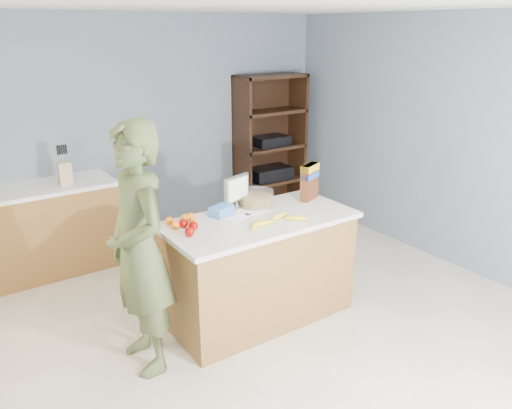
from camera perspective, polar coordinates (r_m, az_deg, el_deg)
floor at (r=4.20m, az=2.78°, el=-14.33°), size 4.50×5.00×0.02m
walls at (r=3.55m, az=3.22°, el=8.37°), size 4.52×5.02×2.51m
counter_peninsula at (r=4.19m, az=0.39°, el=-7.74°), size 1.56×0.76×0.90m
back_cabinet at (r=5.39m, az=-22.19°, el=-2.46°), size 1.24×0.62×0.90m
shelving_unit at (r=6.47m, az=1.37°, el=6.37°), size 0.90×0.40×1.80m
person at (r=3.52m, az=-13.21°, el=-5.15°), size 0.43×0.66×1.80m
knife_block at (r=5.16m, az=-21.01°, el=3.42°), size 0.12×0.10×0.31m
envelopes at (r=4.06m, az=-0.90°, el=-1.16°), size 0.44×0.20×0.00m
bananas at (r=3.89m, az=2.08°, el=-1.85°), size 0.52×0.23×0.04m
apples at (r=3.76m, az=-7.69°, el=-2.56°), size 0.15×0.25×0.07m
oranges at (r=3.90m, az=-8.33°, el=-1.81°), size 0.24×0.19×0.06m
blue_carton at (r=4.05m, az=-3.96°, el=-0.70°), size 0.21×0.17×0.08m
salad_bowl at (r=4.26m, az=0.03°, el=0.64°), size 0.30×0.30×0.13m
tv at (r=4.17m, az=-2.22°, el=1.66°), size 0.28×0.12×0.28m
cereal_box at (r=4.40m, az=6.17°, el=2.90°), size 0.23×0.16×0.32m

